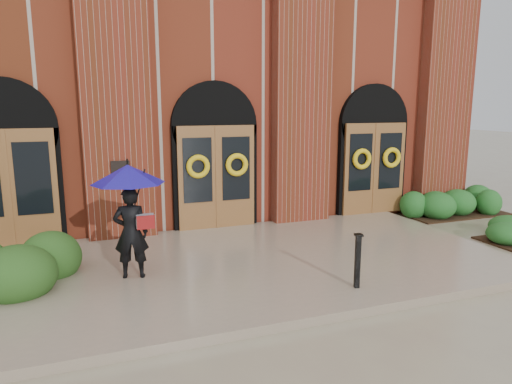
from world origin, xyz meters
name	(u,v)px	position (x,y,z in m)	size (l,w,h in m)	color
ground	(255,269)	(0.00, 0.00, 0.00)	(90.00, 90.00, 0.00)	gray
landing	(252,263)	(0.00, 0.15, 0.07)	(10.00, 5.30, 0.15)	gray
church_building	(170,95)	(0.00, 8.78, 3.50)	(16.20, 12.53, 7.00)	maroon
man_with_umbrella	(129,199)	(-2.28, -0.01, 1.54)	(1.45, 1.45, 1.99)	black
metal_post	(358,260)	(1.14, -1.78, 0.63)	(0.15, 0.15, 0.92)	black
hedge_wall_right	(456,202)	(7.01, 2.20, 0.36)	(2.80, 1.12, 0.72)	#1E571F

